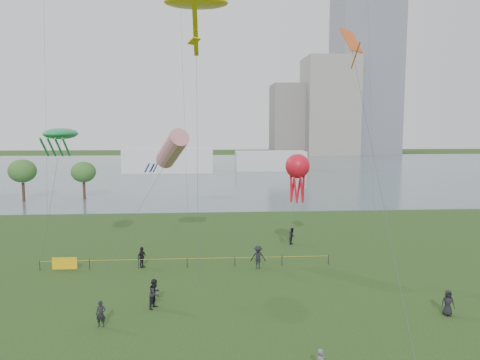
{
  "coord_description": "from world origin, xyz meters",
  "views": [
    {
      "loc": [
        -2.25,
        -22.45,
        11.86
      ],
      "look_at": [
        0.0,
        10.0,
        8.0
      ],
      "focal_mm": 35.0,
      "sensor_mm": 36.0,
      "label": 1
    }
  ],
  "objects": [
    {
      "name": "ground_plane",
      "position": [
        0.0,
        0.0,
        0.0
      ],
      "size": [
        400.0,
        400.0,
        0.0
      ],
      "primitive_type": "plane",
      "color": "#193310"
    },
    {
      "name": "building_low",
      "position": [
        32.0,
        168.0,
        14.0
      ],
      "size": [
        16.0,
        18.0,
        28.0
      ],
      "primitive_type": "cube",
      "color": "slate",
      "rests_on": "ground_plane"
    },
    {
      "name": "pavilion_left",
      "position": [
        -12.0,
        95.0,
        3.0
      ],
      "size": [
        22.0,
        8.0,
        6.0
      ],
      "primitive_type": "cube",
      "color": "silver",
      "rests_on": "ground_plane"
    },
    {
      "name": "spectator_f",
      "position": [
        -8.6,
        4.43,
        0.79
      ],
      "size": [
        0.58,
        0.38,
        1.57
      ],
      "primitive_type": "imported",
      "rotation": [
        0.0,
        0.0,
        -0.01
      ],
      "color": "black",
      "rests_on": "ground_plane"
    },
    {
      "name": "kite_stingray",
      "position": [
        -3.11,
        17.94,
        21.89
      ],
      "size": [
        5.39,
        10.16,
        22.38
      ],
      "rotation": [
        0.0,
        0.0,
        -0.05
      ],
      "color": "#3F3F42"
    },
    {
      "name": "spectator_d",
      "position": [
        12.63,
        4.61,
        0.81
      ],
      "size": [
        0.87,
        0.65,
        1.62
      ],
      "primitive_type": "imported",
      "rotation": [
        0.0,
        0.0,
        -0.19
      ],
      "color": "black",
      "rests_on": "ground_plane"
    },
    {
      "name": "lake",
      "position": [
        0.0,
        100.0,
        0.02
      ],
      "size": [
        400.0,
        120.0,
        0.08
      ],
      "primitive_type": "cube",
      "color": "slate",
      "rests_on": "ground_plane"
    },
    {
      "name": "spectator_g",
      "position": [
        6.09,
        22.62,
        0.83
      ],
      "size": [
        0.92,
        1.0,
        1.67
      ],
      "primitive_type": "imported",
      "rotation": [
        0.0,
        0.0,
        1.12
      ],
      "color": "black",
      "rests_on": "ground_plane"
    },
    {
      "name": "tower",
      "position": [
        62.0,
        168.0,
        60.0
      ],
      "size": [
        24.0,
        24.0,
        120.0
      ],
      "primitive_type": "cube",
      "color": "slate",
      "rests_on": "ground_plane"
    },
    {
      "name": "building_mid",
      "position": [
        46.0,
        162.0,
        19.0
      ],
      "size": [
        20.0,
        20.0,
        38.0
      ],
      "primitive_type": "cube",
      "color": "gray",
      "rests_on": "ground_plane"
    },
    {
      "name": "pavilion_right",
      "position": [
        14.0,
        98.0,
        2.5
      ],
      "size": [
        18.0,
        7.0,
        5.0
      ],
      "primitive_type": "cube",
      "color": "silver",
      "rests_on": "ground_plane"
    },
    {
      "name": "spectator_c",
      "position": [
        -7.81,
        15.94,
        0.87
      ],
      "size": [
        0.87,
        1.1,
        1.75
      ],
      "primitive_type": "imported",
      "rotation": [
        0.0,
        0.0,
        1.07
      ],
      "color": "black",
      "rests_on": "ground_plane"
    },
    {
      "name": "kite_creature",
      "position": [
        -13.96,
        15.96,
        11.11
      ],
      "size": [
        3.26,
        4.74,
        11.58
      ],
      "rotation": [
        0.0,
        0.0,
        -0.31
      ],
      "color": "#3F3F42"
    },
    {
      "name": "spectator_b",
      "position": [
        1.84,
        14.94,
        0.97
      ],
      "size": [
        1.32,
        0.84,
        1.95
      ],
      "primitive_type": "imported",
      "rotation": [
        0.0,
        0.0,
        -0.09
      ],
      "color": "black",
      "rests_on": "ground_plane"
    },
    {
      "name": "fence",
      "position": [
        -10.16,
        15.7,
        0.55
      ],
      "size": [
        24.07,
        0.07,
        1.05
      ],
      "color": "black",
      "rests_on": "ground_plane"
    },
    {
      "name": "kite_delta",
      "position": [
        6.34,
        5.06,
        16.07
      ],
      "size": [
        1.68,
        11.83,
        17.52
      ],
      "rotation": [
        0.0,
        0.0,
        0.14
      ],
      "color": "#3F3F42"
    },
    {
      "name": "kite_windsock",
      "position": [
        -5.47,
        20.18,
        9.66
      ],
      "size": [
        7.17,
        7.5,
        11.57
      ],
      "rotation": [
        0.0,
        0.0,
        0.21
      ],
      "color": "#3F3F42"
    },
    {
      "name": "kite_octopus",
      "position": [
        4.89,
        14.23,
        8.47
      ],
      "size": [
        1.97,
        1.99,
        9.55
      ],
      "rotation": [
        0.0,
        0.0,
        0.08
      ],
      "color": "#3F3F42"
    },
    {
      "name": "spectator_a",
      "position": [
        -5.74,
        7.1,
        0.97
      ],
      "size": [
        1.07,
        1.17,
        1.93
      ],
      "primitive_type": "imported",
      "rotation": [
        0.0,
        0.0,
        1.11
      ],
      "color": "black",
      "rests_on": "ground_plane"
    }
  ]
}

